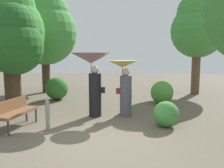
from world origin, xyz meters
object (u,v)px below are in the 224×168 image
(person_right, at_px, (124,79))
(path_marker_post, at_px, (48,115))
(park_bench, at_px, (15,111))
(tree_near_left, at_px, (44,28))
(tree_mid_left, at_px, (14,40))
(tree_far_back, at_px, (6,25))
(tree_mid_right, at_px, (198,26))
(person_left, at_px, (92,69))

(person_right, xyz_separation_m, path_marker_post, (-2.04, -1.74, -0.86))
(park_bench, height_order, tree_near_left, tree_near_left)
(park_bench, bearing_deg, path_marker_post, -85.62)
(tree_near_left, bearing_deg, tree_mid_left, -78.66)
(park_bench, height_order, tree_mid_left, tree_mid_left)
(person_right, height_order, path_marker_post, person_right)
(tree_near_left, height_order, tree_far_back, tree_near_left)
(tree_near_left, relative_size, tree_mid_right, 1.05)
(person_right, height_order, tree_mid_left, tree_mid_left)
(tree_near_left, relative_size, tree_mid_left, 1.45)
(path_marker_post, bearing_deg, park_bench, 178.35)
(tree_mid_right, bearing_deg, person_left, -131.13)
(tree_mid_left, height_order, tree_far_back, tree_far_back)
(tree_mid_left, distance_m, tree_mid_right, 9.02)
(person_right, relative_size, tree_mid_right, 0.36)
(person_right, distance_m, tree_mid_right, 6.51)
(person_right, bearing_deg, tree_mid_left, 93.91)
(tree_far_back, xyz_separation_m, path_marker_post, (2.80, -2.80, -2.88))
(tree_mid_left, relative_size, path_marker_post, 4.50)
(tree_mid_left, relative_size, tree_mid_right, 0.72)
(person_right, xyz_separation_m, tree_mid_right, (3.45, 5.02, 2.30))
(person_right, height_order, park_bench, person_right)
(tree_near_left, xyz_separation_m, tree_far_back, (-0.13, -3.46, -0.26))
(tree_near_left, xyz_separation_m, tree_mid_left, (0.98, -4.87, -0.96))
(path_marker_post, bearing_deg, tree_near_left, 113.08)
(person_left, bearing_deg, tree_near_left, 36.60)
(person_right, bearing_deg, person_left, 97.22)
(tree_mid_right, height_order, path_marker_post, tree_mid_right)
(person_right, relative_size, path_marker_post, 2.25)
(tree_far_back, bearing_deg, person_left, -17.97)
(person_left, xyz_separation_m, tree_mid_right, (4.52, 5.18, 1.95))
(tree_mid_right, relative_size, path_marker_post, 6.22)
(park_bench, bearing_deg, person_right, -54.61)
(tree_far_back, relative_size, path_marker_post, 5.94)
(park_bench, height_order, tree_far_back, tree_far_back)
(park_bench, bearing_deg, person_left, -45.74)
(park_bench, xyz_separation_m, tree_mid_right, (6.49, 6.73, 3.08))
(tree_mid_right, relative_size, tree_far_back, 1.05)
(path_marker_post, bearing_deg, tree_mid_left, 140.42)
(person_left, distance_m, tree_mid_right, 7.15)
(tree_near_left, bearing_deg, tree_mid_right, 3.45)
(person_left, xyz_separation_m, tree_mid_left, (-2.67, -0.18, 0.96))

